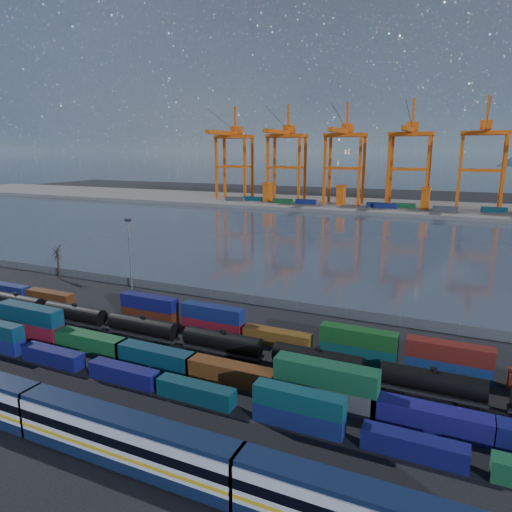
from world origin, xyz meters
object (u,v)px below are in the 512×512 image
at_px(bare_tree, 58,262).
at_px(gantry_cranes, 377,143).
at_px(passenger_train, 124,440).
at_px(tanker_string, 143,327).

bearing_deg(bare_tree, gantry_cranes, 75.91).
xyz_separation_m(passenger_train, gantry_cranes, (-17.08, 226.58, 32.99)).
height_order(tanker_string, gantry_cranes, gantry_cranes).
bearing_deg(gantry_cranes, passenger_train, -85.69).
relative_size(tanker_string, bare_tree, 15.32).
relative_size(bare_tree, gantry_cranes, 0.05).
xyz_separation_m(passenger_train, tanker_string, (-18.98, 27.03, -0.72)).
distance_m(bare_tree, gantry_cranes, 186.38).
distance_m(tanker_string, gantry_cranes, 202.39).
bearing_deg(gantry_cranes, tanker_string, -90.55).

